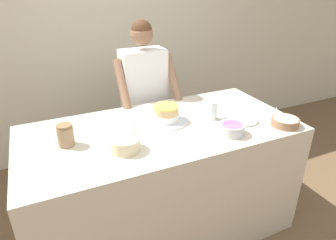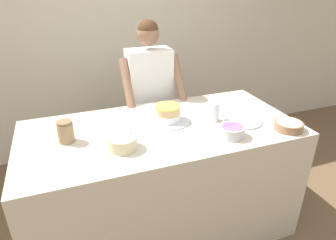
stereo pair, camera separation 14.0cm
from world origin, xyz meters
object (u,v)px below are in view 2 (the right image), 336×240
Objects in this scene: frosting_bowl_pink at (123,142)px; ceramic_plate at (243,121)px; stoneware_jar at (66,132)px; drinking_glass at (215,112)px; person_baker at (150,92)px; cake at (168,115)px; frosting_bowl_purple at (232,131)px; frosting_bowl_white at (289,125)px.

frosting_bowl_pink reaches higher than ceramic_plate.
stoneware_jar is at bearing 146.49° from frosting_bowl_pink.
drinking_glass is at bearing 153.56° from ceramic_plate.
person_baker is 1.02m from stoneware_jar.
person_baker is 11.48× the size of drinking_glass.
cake reaches higher than ceramic_plate.
frosting_bowl_pink is at bearing -117.38° from person_baker.
cake is at bearing 34.16° from frosting_bowl_pink.
drinking_glass is at bearing 87.85° from frosting_bowl_purple.
frosting_bowl_pink is 1.35× the size of drinking_glass.
stoneware_jar is (-0.33, 0.22, 0.03)m from frosting_bowl_pink.
drinking_glass is 0.22m from ceramic_plate.
frosting_bowl_purple is at bearing -49.03° from cake.
frosting_bowl_pink is at bearing 172.19° from frosting_bowl_purple.
cake is 1.80× the size of frosting_bowl_pink.
frosting_bowl_pink is 1.17m from frosting_bowl_white.
frosting_bowl_pink is at bearing -167.85° from drinking_glass.
ceramic_plate is at bearing 136.52° from frosting_bowl_white.
frosting_bowl_white is (1.16, -0.15, -0.01)m from frosting_bowl_pink.
frosting_bowl_white is 1.53m from stoneware_jar.
person_baker is at bearing 124.65° from frosting_bowl_white.
frosting_bowl_purple reaches higher than stoneware_jar.
person_baker is at bearing 85.49° from cake.
drinking_glass reaches higher than cake.
frosting_bowl_pink is 1.07× the size of frosting_bowl_purple.
frosting_bowl_white is 1.41× the size of drinking_glass.
frosting_bowl_purple reaches higher than drinking_glass.
frosting_bowl_white is (0.71, -1.03, 0.01)m from person_baker.
person_baker reaches higher than frosting_bowl_white.
frosting_bowl_purple is at bearing -92.15° from drinking_glass.
person_baker reaches higher than frosting_bowl_pink.
frosting_bowl_white is at bearing -7.60° from frosting_bowl_pink.
drinking_glass is at bearing 12.15° from frosting_bowl_pink.
frosting_bowl_white is at bearing -43.48° from ceramic_plate.
ceramic_plate is 1.86× the size of stoneware_jar.
cake is 0.35m from drinking_glass.
stoneware_jar is at bearing -175.46° from cake.
drinking_glass is at bearing -3.07° from stoneware_jar.
stoneware_jar is (-0.73, -0.06, 0.02)m from cake.
ceramic_plate is (0.93, 0.06, -0.04)m from frosting_bowl_pink.
person_baker is 9.14× the size of frosting_bowl_purple.
frosting_bowl_purple is (0.28, -0.97, 0.02)m from person_baker.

